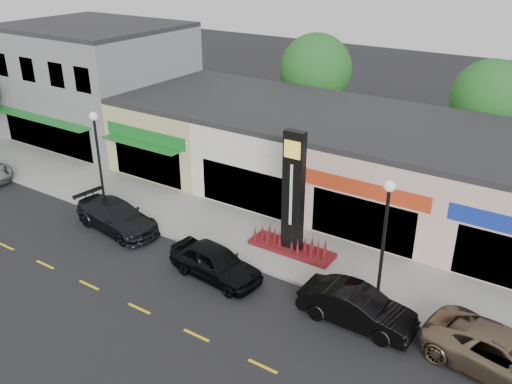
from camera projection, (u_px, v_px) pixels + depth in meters
ground at (187, 274)px, 24.33m from camera, size 120.00×120.00×0.00m
sidewalk at (242, 233)px, 27.59m from camera, size 52.00×4.30×0.15m
curb at (215, 253)px, 25.89m from camera, size 52.00×0.20×0.15m
building_grey_2story at (98, 81)px, 40.28m from camera, size 12.00×10.95×8.30m
shop_beige at (198, 126)px, 36.25m from camera, size 7.00×10.85×4.80m
shop_cream at (288, 145)px, 32.76m from camera, size 7.00×10.01×4.80m
shop_pink_w at (400, 170)px, 29.26m from camera, size 7.00×10.01×4.80m
tree_rear_west at (316, 70)px, 38.90m from camera, size 5.20×5.20×7.83m
tree_rear_mid at (490, 99)px, 33.04m from camera, size 4.80×4.80×7.29m
lamp_west_near at (98, 151)px, 28.76m from camera, size 0.44×0.44×5.47m
lamp_east_near at (385, 232)px, 20.76m from camera, size 0.44×0.44×5.47m
pylon_sign at (293, 211)px, 25.05m from camera, size 4.20×1.30×6.00m
car_dark_sedan at (117, 216)px, 27.85m from camera, size 2.72×5.37×1.49m
car_black_sedan at (215, 262)px, 23.83m from camera, size 2.24×4.65×1.53m
car_black_conv at (357, 307)px, 20.91m from camera, size 1.60×4.58×1.51m
car_gold_suv at (506, 356)px, 18.43m from camera, size 3.47×5.91×1.54m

